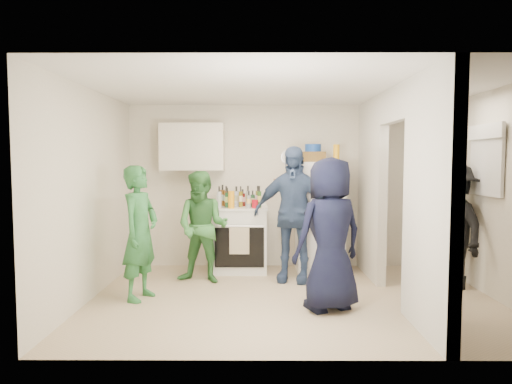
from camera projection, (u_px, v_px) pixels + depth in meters
floor at (292, 298)px, 5.46m from camera, size 4.80×4.80×0.00m
wall_back at (285, 186)px, 7.07m from camera, size 4.80×0.00×4.80m
wall_front at (309, 210)px, 3.68m from camera, size 4.80×0.00×4.80m
wall_left at (90, 194)px, 5.39m from camera, size 0.00×3.40×3.40m
wall_right at (497, 194)px, 5.36m from camera, size 0.00×3.40×3.40m
ceiling at (294, 87)px, 5.29m from camera, size 4.80×4.80×0.00m
partition_pier_back at (372, 189)px, 6.47m from camera, size 0.12×1.20×2.50m
partition_pier_front at (430, 203)px, 4.27m from camera, size 0.12×1.20×2.50m
partition_header at (397, 104)px, 5.30m from camera, size 0.12×1.00×0.40m
stove at (240, 239)px, 6.80m from camera, size 0.81×0.67×0.96m
upper_cabinet at (193, 147)px, 6.86m from camera, size 0.95×0.34×0.70m
fridge at (320, 217)px, 6.74m from camera, size 0.67×0.65×1.63m
wicker_basket at (313, 157)px, 6.73m from camera, size 0.35×0.25×0.15m
blue_bowl at (313, 148)px, 6.72m from camera, size 0.24×0.24×0.11m
yellow_cup_stack_top at (336, 153)px, 6.57m from camera, size 0.09×0.09×0.25m
wall_clock at (288, 157)px, 7.02m from camera, size 0.22×0.02×0.22m
spice_shelf at (285, 180)px, 7.01m from camera, size 0.35×0.08×0.03m
nook_window at (488, 160)px, 5.54m from camera, size 0.03×0.70×0.80m
nook_window_frame at (486, 160)px, 5.54m from camera, size 0.04×0.76×0.86m
nook_valance at (485, 131)px, 5.51m from camera, size 0.04×0.82×0.18m
yellow_cup_stack_stove at (231, 200)px, 6.54m from camera, size 0.09×0.09×0.25m
red_cup at (255, 204)px, 6.56m from camera, size 0.09×0.09×0.12m
person_green_left at (140, 233)px, 5.39m from camera, size 0.54×0.67×1.59m
person_green_center at (203, 227)px, 6.14m from camera, size 0.84×0.71×1.51m
person_denim at (293, 214)px, 6.20m from camera, size 1.16×0.71×1.84m
person_navy at (330, 234)px, 5.00m from camera, size 0.97×0.83×1.69m
person_nook at (453, 226)px, 5.85m from camera, size 0.78×1.14×1.62m
bottle_a at (223, 195)px, 6.89m from camera, size 0.07×0.07×0.32m
bottle_b at (227, 198)px, 6.66m from camera, size 0.06×0.06×0.29m
bottle_c at (236, 196)px, 6.90m from camera, size 0.08×0.08×0.29m
bottle_d at (241, 197)px, 6.72m from camera, size 0.06×0.06×0.31m
bottle_e at (248, 196)px, 6.92m from camera, size 0.06×0.06×0.30m
bottle_f at (253, 199)px, 6.76m from camera, size 0.06×0.06×0.24m
bottle_g at (258, 196)px, 6.88m from camera, size 0.06×0.06×0.30m
bottle_h at (219, 197)px, 6.63m from camera, size 0.06×0.06×0.31m
bottle_i at (243, 198)px, 6.84m from camera, size 0.07×0.07×0.26m
bottle_j at (259, 197)px, 6.63m from camera, size 0.06×0.06×0.32m
bottle_k at (226, 196)px, 6.81m from camera, size 0.08×0.08×0.30m
bottle_l at (249, 199)px, 6.60m from camera, size 0.06×0.06×0.24m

